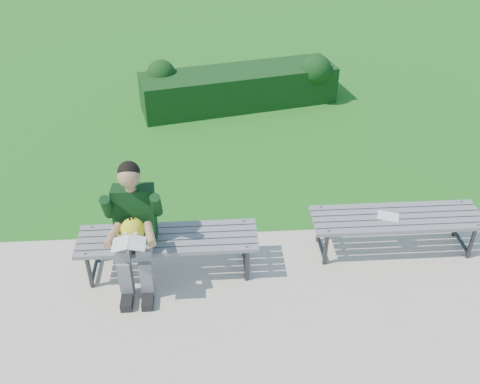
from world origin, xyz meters
TOP-DOWN VIEW (x-y plane):
  - ground at (0.00, 0.00)m, footprint 80.00×80.00m
  - walkway at (0.00, -1.75)m, footprint 30.00×3.50m
  - hedge at (0.31, 3.46)m, footprint 3.30×1.48m
  - bench_left at (-0.69, -0.58)m, footprint 1.80×0.50m
  - bench_right at (1.71, -0.39)m, footprint 1.80×0.50m
  - seated_boy at (-0.99, -0.68)m, footprint 0.56×0.76m
  - paper_sheet at (1.61, -0.39)m, footprint 0.26×0.22m

SIDE VIEW (x-z plane):
  - ground at x=0.00m, z-range 0.00..0.00m
  - walkway at x=0.00m, z-range 0.00..0.02m
  - hedge at x=0.31m, z-range -0.08..0.75m
  - bench_left at x=-0.69m, z-range 0.19..0.64m
  - bench_right at x=1.71m, z-range 0.19..0.64m
  - paper_sheet at x=1.61m, z-range 0.47..0.48m
  - seated_boy at x=-0.99m, z-range 0.06..1.37m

